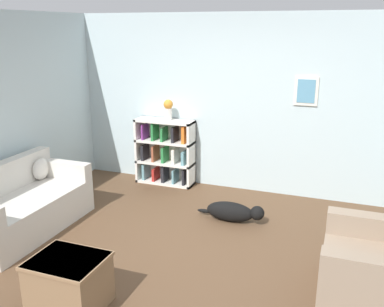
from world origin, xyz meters
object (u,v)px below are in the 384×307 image
(dog, at_px, (233,212))
(vase, at_px, (168,109))
(recliner_chair, at_px, (384,269))
(bookshelf, at_px, (166,152))
(coffee_table, at_px, (69,282))
(couch, at_px, (21,207))

(dog, relative_size, vase, 2.83)
(recliner_chair, bearing_deg, bookshelf, 144.23)
(coffee_table, distance_m, vase, 3.35)
(couch, bearing_deg, recliner_chair, -0.91)
(couch, distance_m, coffee_table, 1.80)
(dog, xyz_separation_m, vase, (-1.32, 0.99, 1.07))
(couch, relative_size, coffee_table, 2.68)
(couch, relative_size, dog, 1.89)
(recliner_chair, relative_size, vase, 3.34)
(coffee_table, bearing_deg, bookshelf, 98.81)
(dog, bearing_deg, couch, -154.16)
(recliner_chair, bearing_deg, vase, 143.89)
(recliner_chair, distance_m, vase, 3.81)
(vase, bearing_deg, recliner_chair, -36.11)
(coffee_table, relative_size, vase, 1.99)
(dog, bearing_deg, vase, 143.09)
(dog, bearing_deg, coffee_table, -112.03)
(coffee_table, bearing_deg, vase, 97.72)
(bookshelf, distance_m, dog, 1.75)
(dog, distance_m, vase, 1.97)
(recliner_chair, bearing_deg, couch, 179.09)
(coffee_table, distance_m, dog, 2.37)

